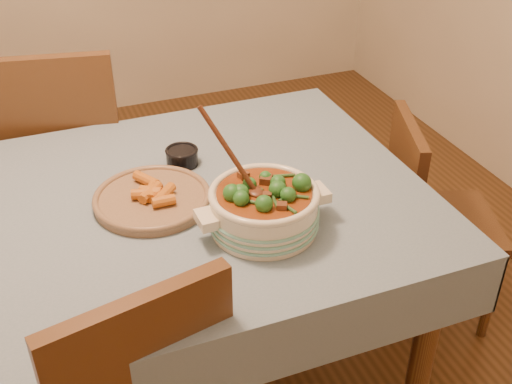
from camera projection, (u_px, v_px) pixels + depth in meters
dining_table at (130, 237)px, 1.79m from camera, size 1.68×1.08×0.76m
stew_casserole at (264, 205)px, 1.63m from camera, size 0.36×0.29×0.34m
condiment_bowl at (182, 156)px, 1.93m from camera, size 0.11×0.11×0.05m
fried_plate at (152, 197)px, 1.76m from camera, size 0.40×0.40×0.05m
chair_far at (60, 157)px, 2.36m from camera, size 0.55×0.55×1.00m
chair_right at (426, 211)px, 2.27m from camera, size 0.48×0.48×0.80m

